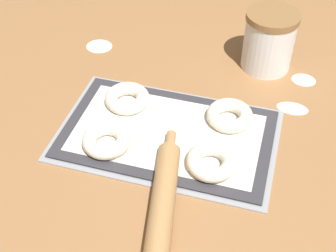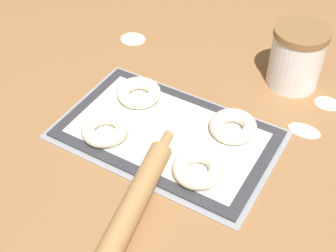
{
  "view_description": "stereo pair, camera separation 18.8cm",
  "coord_description": "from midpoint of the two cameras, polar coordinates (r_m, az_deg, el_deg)",
  "views": [
    {
      "loc": [
        0.2,
        -0.72,
        0.75
      ],
      "look_at": [
        -0.01,
        0.0,
        0.03
      ],
      "focal_mm": 50.0,
      "sensor_mm": 36.0,
      "label": 1
    },
    {
      "loc": [
        0.38,
        -0.65,
        0.75
      ],
      "look_at": [
        -0.01,
        0.0,
        0.03
      ],
      "focal_mm": 50.0,
      "sensor_mm": 36.0,
      "label": 2
    }
  ],
  "objects": [
    {
      "name": "bagel_back_right",
      "position": [
        1.07,
        2.61,
        0.86
      ],
      "size": [
        0.11,
        0.11,
        0.03
      ],
      "color": "silver",
      "rests_on": "baking_mat"
    },
    {
      "name": "flour_patch_far",
      "position": [
        1.14,
        10.53,
        1.79
      ],
      "size": [
        0.08,
        0.05,
        0.0
      ],
      "color": "white",
      "rests_on": "ground_plane"
    },
    {
      "name": "flour_canister",
      "position": [
        1.22,
        7.96,
        9.98
      ],
      "size": [
        0.13,
        0.13,
        0.16
      ],
      "color": "white",
      "rests_on": "ground_plane"
    },
    {
      "name": "flour_patch_side",
      "position": [
        1.24,
        12.15,
        5.23
      ],
      "size": [
        0.06,
        0.05,
        0.0
      ],
      "color": "white",
      "rests_on": "ground_plane"
    },
    {
      "name": "flour_patch_near",
      "position": [
        1.36,
        -12.37,
        9.26
      ],
      "size": [
        0.07,
        0.07,
        0.0
      ],
      "color": "white",
      "rests_on": "ground_plane"
    },
    {
      "name": "bagel_front_right",
      "position": [
        0.97,
        -0.14,
        -4.88
      ],
      "size": [
        0.11,
        0.11,
        0.03
      ],
      "color": "silver",
      "rests_on": "baking_mat"
    },
    {
      "name": "baking_mat",
      "position": [
        1.06,
        -5.06,
        -1.14
      ],
      "size": [
        0.47,
        0.28,
        0.0
      ],
      "color": "#333338",
      "rests_on": "baking_tray"
    },
    {
      "name": "baking_tray",
      "position": [
        1.06,
        -5.05,
        -1.35
      ],
      "size": [
        0.49,
        0.31,
        0.01
      ],
      "color": "#93969B",
      "rests_on": "ground_plane"
    },
    {
      "name": "rolling_pin",
      "position": [
        0.91,
        -6.7,
        -10.22
      ],
      "size": [
        0.1,
        0.39,
        0.05
      ],
      "color": "#AD7F4C",
      "rests_on": "ground_plane"
    },
    {
      "name": "bagel_back_left",
      "position": [
        1.13,
        -9.77,
        2.97
      ],
      "size": [
        0.11,
        0.11,
        0.03
      ],
      "color": "silver",
      "rests_on": "baking_mat"
    },
    {
      "name": "bagel_front_left",
      "position": [
        1.03,
        -12.7,
        -2.16
      ],
      "size": [
        0.11,
        0.11,
        0.03
      ],
      "color": "silver",
      "rests_on": "baking_mat"
    },
    {
      "name": "ground_plane",
      "position": [
        1.06,
        -4.7,
        -1.75
      ],
      "size": [
        2.8,
        2.8,
        0.0
      ],
      "primitive_type": "plane",
      "color": "olive"
    }
  ]
}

